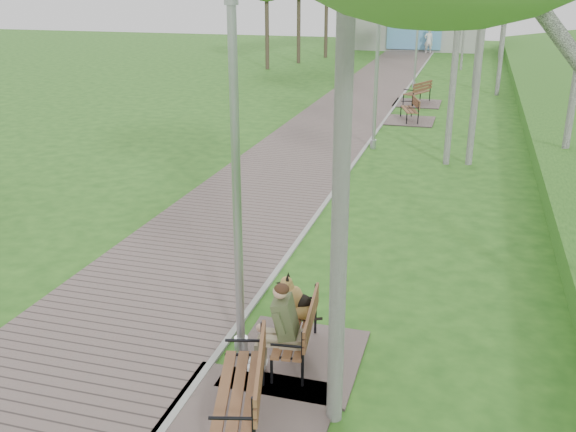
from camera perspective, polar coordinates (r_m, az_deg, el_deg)
name	(u,v)px	position (r m, az deg, el deg)	size (l,w,h in m)	color
walkway	(333,124)	(24.26, 4.03, 8.12)	(3.50, 67.00, 0.04)	#6B5B56
kerb	(380,127)	(23.96, 8.16, 7.82)	(0.10, 67.00, 0.05)	#999993
building_north	(418,22)	(52.97, 11.49, 16.52)	(10.00, 5.20, 4.00)	#9E9E99
bench_main	(290,333)	(9.16, 0.22, -10.39)	(1.77, 1.97, 1.55)	#6B5B56
bench_second	(240,410)	(8.09, -4.31, -16.81)	(2.02, 2.24, 1.24)	#6B5B56
bench_third	(409,116)	(25.27, 10.73, 8.74)	(1.81, 2.01, 1.11)	#6B5B56
bench_far	(417,99)	(29.00, 11.37, 10.19)	(1.97, 2.19, 1.21)	#6B5B56
lamp_post_near	(237,201)	(8.48, -4.56, 1.37)	(0.20, 0.20, 5.07)	#A3A6AC
lamp_post_second	(376,76)	(20.47, 7.87, 12.27)	(0.19, 0.19, 4.97)	#A3A6AC
lamp_post_third	(417,42)	(33.32, 11.38, 14.91)	(0.18, 0.18, 4.74)	#A3A6AC
lamp_post_far	(439,14)	(52.40, 13.30, 17.09)	(0.22, 0.22, 5.70)	#A3A6AC
pedestrian_near	(429,41)	(49.77, 12.39, 14.97)	(0.66, 0.43, 1.80)	silver
pedestrian_far	(393,39)	(51.67, 9.29, 15.30)	(0.84, 0.65, 1.72)	gray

